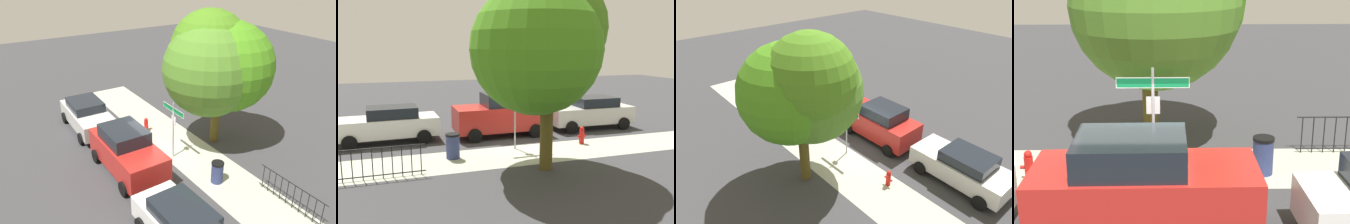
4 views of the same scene
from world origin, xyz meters
The scene contains 10 objects.
ground_plane centered at (0.00, 0.00, 0.00)m, with size 60.00×60.00×0.00m, color #38383A.
sidewalk_strip centered at (2.00, 1.30, 0.00)m, with size 24.00×2.60×0.00m, color #AAAD9B.
street_sign centered at (0.36, 0.40, 2.03)m, with size 1.70×0.07×2.87m.
shade_tree centered at (0.35, 2.74, 4.41)m, with size 4.89×5.35×6.87m.
car_silver centered at (-4.74, -2.07, 0.85)m, with size 4.44×2.12×1.66m.
car_red centered at (0.24, -1.99, 1.03)m, with size 4.41×2.18×2.07m.
car_white centered at (5.47, -2.37, 0.84)m, with size 4.57×2.10×1.62m.
iron_fence centered at (5.82, 2.30, 0.55)m, with size 3.11×0.04×1.07m.
fire_hydrant centered at (-2.73, 0.60, 0.38)m, with size 0.42×0.22×0.78m.
trash_bin centered at (3.10, 0.90, 0.49)m, with size 0.55×0.55×0.98m.
Camera 2 is at (5.31, 14.26, 4.36)m, focal length 38.28 mm.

